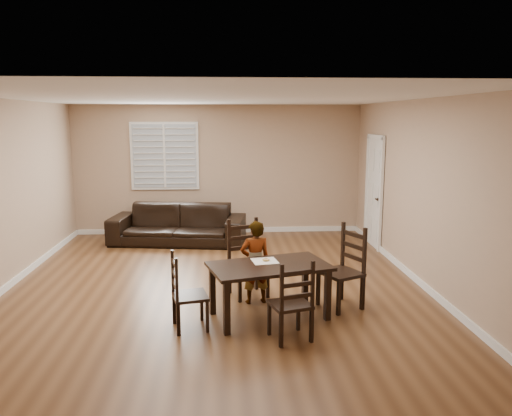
# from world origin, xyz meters

# --- Properties ---
(ground) EXTENTS (7.00, 7.00, 0.00)m
(ground) POSITION_xyz_m (0.00, 0.00, 0.00)
(ground) COLOR brown
(ground) RESTS_ON ground
(room) EXTENTS (6.04, 7.04, 2.72)m
(room) POSITION_xyz_m (0.04, 0.18, 1.81)
(room) COLOR tan
(room) RESTS_ON ground
(dining_table) EXTENTS (1.59, 1.16, 0.67)m
(dining_table) POSITION_xyz_m (0.67, -1.18, 0.58)
(dining_table) COLOR black
(dining_table) RESTS_ON ground
(chair_near) EXTENTS (0.60, 0.58, 1.05)m
(chair_near) POSITION_xyz_m (0.41, -0.29, 0.48)
(chair_near) COLOR black
(chair_near) RESTS_ON ground
(chair_far) EXTENTS (0.51, 0.49, 0.93)m
(chair_far) POSITION_xyz_m (0.88, -1.92, 0.42)
(chair_far) COLOR black
(chair_far) RESTS_ON ground
(chair_left) EXTENTS (0.46, 0.48, 0.91)m
(chair_left) POSITION_xyz_m (-0.38, -1.48, 0.41)
(chair_left) COLOR black
(chair_left) RESTS_ON ground
(chair_right) EXTENTS (0.62, 0.63, 1.07)m
(chair_right) POSITION_xyz_m (1.73, -0.86, 0.49)
(chair_right) COLOR black
(chair_right) RESTS_ON ground
(child) EXTENTS (0.45, 0.35, 1.11)m
(child) POSITION_xyz_m (0.53, -0.69, 0.56)
(child) COLOR gray
(child) RESTS_ON ground
(napkin) EXTENTS (0.35, 0.35, 0.00)m
(napkin) POSITION_xyz_m (0.63, -1.03, 0.67)
(napkin) COLOR beige
(napkin) RESTS_ON dining_table
(donut) EXTENTS (0.09, 0.09, 0.03)m
(donut) POSITION_xyz_m (0.64, -1.02, 0.69)
(donut) COLOR gold
(donut) RESTS_ON napkin
(sofa) EXTENTS (2.70, 1.36, 0.75)m
(sofa) POSITION_xyz_m (-0.79, 2.62, 0.38)
(sofa) COLOR black
(sofa) RESTS_ON ground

